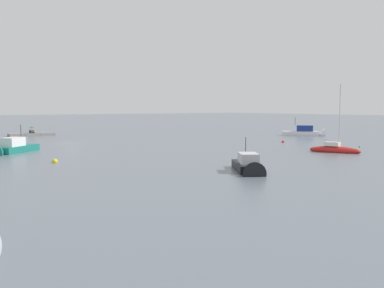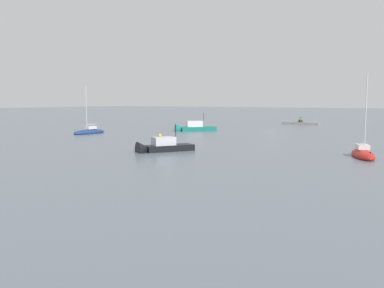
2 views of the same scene
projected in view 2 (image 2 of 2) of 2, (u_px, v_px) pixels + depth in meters
name	position (u px, v px, depth m)	size (l,w,h in m)	color
ground_plane	(271.00, 130.00, 80.99)	(500.00, 500.00, 0.00)	slate
seawall_pier	(301.00, 123.00, 98.82)	(8.60, 1.98, 0.55)	gray
person_seated_brown_left	(302.00, 121.00, 98.55)	(0.40, 0.60, 0.73)	#1E2333
person_seated_dark_right	(299.00, 121.00, 98.76)	(0.40, 0.60, 0.73)	#1E2333
umbrella_open_green	(301.00, 118.00, 98.63)	(1.24, 1.24, 1.27)	black
sailboat_red_near	(363.00, 154.00, 41.86)	(3.88, 6.59, 8.73)	red
sailboat_navy_far	(89.00, 132.00, 71.41)	(2.56, 6.61, 8.39)	navy
motorboat_teal_near	(192.00, 129.00, 77.64)	(7.26, 6.72, 4.26)	#197266
motorboat_black_far	(160.00, 148.00, 46.58)	(5.23, 6.52, 3.65)	black
mooring_buoy_far	(160.00, 136.00, 66.44)	(0.57, 0.57, 0.57)	yellow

